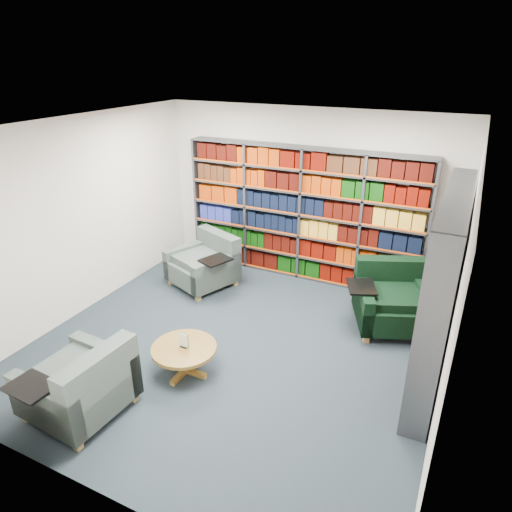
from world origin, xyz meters
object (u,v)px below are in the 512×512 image
at_px(chair_teal_left, 207,265).
at_px(coffee_table, 184,352).
at_px(chair_teal_front, 83,388).
at_px(chair_green_right, 391,301).

xyz_separation_m(chair_teal_left, coffee_table, (1.00, -2.14, -0.05)).
xyz_separation_m(chair_teal_front, coffee_table, (0.56, 1.04, -0.05)).
xyz_separation_m(chair_teal_left, chair_green_right, (2.99, 0.06, 0.02)).
distance_m(chair_teal_left, coffee_table, 2.36).
bearing_deg(chair_teal_left, coffee_table, -65.03).
bearing_deg(chair_green_right, chair_teal_left, -178.76).
distance_m(chair_green_right, chair_teal_front, 4.12).
distance_m(chair_teal_left, chair_green_right, 2.99).
relative_size(chair_teal_left, chair_teal_front, 1.09).
relative_size(chair_teal_front, coffee_table, 1.46).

